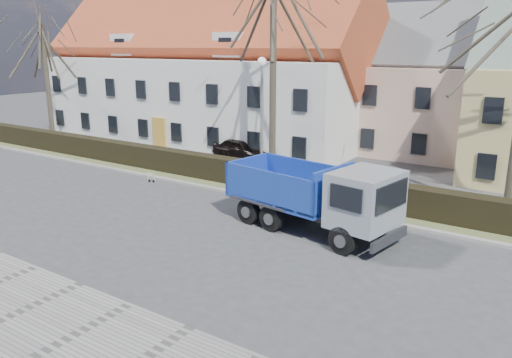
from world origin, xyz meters
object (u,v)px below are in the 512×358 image
Objects in this scene: dump_truck at (306,194)px; streetlight at (262,121)px; cart_frame at (148,177)px; parked_car_a at (242,149)px.

streetlight is at bearing 146.93° from dump_truck.
parked_car_a reaches higher than cart_frame.
streetlight is at bearing -129.36° from parked_car_a.
parked_car_a is (1.08, 7.28, 0.41)m from cart_frame.
dump_truck reaches higher than cart_frame.
cart_frame is 0.15× the size of parked_car_a.
cart_frame is 7.37m from parked_car_a.
dump_truck is at bearing -42.75° from streetlight.
parked_car_a is (-9.35, 8.90, -0.78)m from dump_truck.
streetlight is 6.85m from cart_frame.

